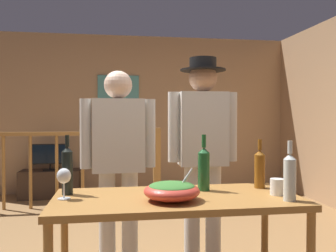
# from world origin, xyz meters

# --- Properties ---
(back_wall) EXTENTS (5.44, 0.10, 2.62)m
(back_wall) POSITION_xyz_m (0.00, 3.34, 1.31)
(back_wall) COLOR tan
(back_wall) RESTS_ON ground_plane
(framed_picture) EXTENTS (0.68, 0.03, 0.83)m
(framed_picture) POSITION_xyz_m (-0.22, 3.28, 1.53)
(framed_picture) COLOR teal
(stair_railing) EXTENTS (2.87, 0.10, 1.10)m
(stair_railing) POSITION_xyz_m (-0.68, 2.30, 0.65)
(stair_railing) COLOR #9E6B33
(stair_railing) RESTS_ON ground_plane
(tv_console) EXTENTS (0.90, 0.40, 0.43)m
(tv_console) POSITION_xyz_m (-1.28, 2.99, 0.21)
(tv_console) COLOR #38281E
(tv_console) RESTS_ON ground_plane
(flat_screen_tv) EXTENTS (0.55, 0.12, 0.41)m
(flat_screen_tv) POSITION_xyz_m (-1.28, 2.95, 0.67)
(flat_screen_tv) COLOR black
(flat_screen_tv) RESTS_ON tv_console
(serving_table) EXTENTS (1.51, 0.71, 0.76)m
(serving_table) POSITION_xyz_m (0.07, -0.63, 0.68)
(serving_table) COLOR #9E6B33
(serving_table) RESTS_ON ground_plane
(salad_bowl) EXTENTS (0.33, 0.33, 0.19)m
(salad_bowl) POSITION_xyz_m (0.02, -0.74, 0.82)
(salad_bowl) COLOR #CC3D2D
(salad_bowl) RESTS_ON serving_table
(wine_glass) EXTENTS (0.08, 0.08, 0.19)m
(wine_glass) POSITION_xyz_m (-0.61, -0.61, 0.89)
(wine_glass) COLOR silver
(wine_glass) RESTS_ON serving_table
(wine_bottle_clear) EXTENTS (0.07, 0.07, 0.35)m
(wine_bottle_clear) POSITION_xyz_m (0.70, -0.86, 0.90)
(wine_bottle_clear) COLOR silver
(wine_bottle_clear) RESTS_ON serving_table
(wine_bottle_amber) EXTENTS (0.07, 0.07, 0.34)m
(wine_bottle_amber) POSITION_xyz_m (0.68, -0.46, 0.90)
(wine_bottle_amber) COLOR brown
(wine_bottle_amber) RESTS_ON serving_table
(wine_bottle_green) EXTENTS (0.08, 0.08, 0.37)m
(wine_bottle_green) POSITION_xyz_m (0.28, -0.49, 0.91)
(wine_bottle_green) COLOR #1E5628
(wine_bottle_green) RESTS_ON serving_table
(wine_bottle_dark) EXTENTS (0.07, 0.07, 0.38)m
(wine_bottle_dark) POSITION_xyz_m (-0.61, -0.48, 0.92)
(wine_bottle_dark) COLOR black
(wine_bottle_dark) RESTS_ON serving_table
(mug_white) EXTENTS (0.12, 0.09, 0.10)m
(mug_white) POSITION_xyz_m (0.70, -0.69, 0.81)
(mug_white) COLOR white
(mug_white) RESTS_ON serving_table
(person_standing_left) EXTENTS (0.60, 0.23, 1.62)m
(person_standing_left) POSITION_xyz_m (-0.28, 0.08, 0.96)
(person_standing_left) COLOR beige
(person_standing_left) RESTS_ON ground_plane
(person_standing_right) EXTENTS (0.58, 0.38, 1.74)m
(person_standing_right) POSITION_xyz_m (0.42, 0.08, 1.04)
(person_standing_right) COLOR beige
(person_standing_right) RESTS_ON ground_plane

